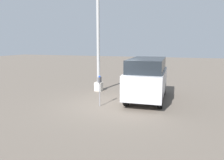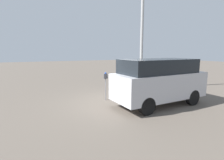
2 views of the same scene
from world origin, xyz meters
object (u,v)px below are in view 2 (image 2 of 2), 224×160
object	(u,v)px
parking_meter_near	(106,80)
parking_meter_far	(178,76)
lamp_post	(141,49)
parked_van	(159,80)

from	to	relation	value
parking_meter_near	parking_meter_far	xyz separation A→B (m)	(5.21, 0.04, -0.15)
lamp_post	parking_meter_near	bearing A→B (deg)	-156.20
parking_meter_far	lamp_post	world-z (taller)	lamp_post
parking_meter_near	lamp_post	world-z (taller)	lamp_post
parking_meter_near	parking_meter_far	distance (m)	5.21
parking_meter_near	lamp_post	bearing A→B (deg)	32.15
parked_van	parking_meter_far	bearing A→B (deg)	27.95
parking_meter_near	lamp_post	xyz separation A→B (m)	(3.24, 1.43, 1.61)
parking_meter_near	parking_meter_far	bearing A→B (deg)	8.80
parking_meter_far	parked_van	size ratio (longest dim) A/B	0.28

